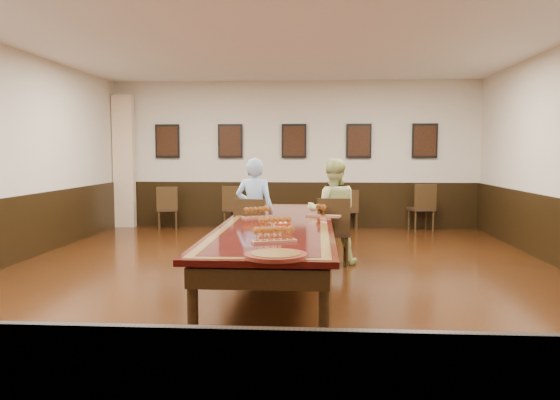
# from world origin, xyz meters

# --- Properties ---
(floor) EXTENTS (8.00, 10.00, 0.02)m
(floor) POSITION_xyz_m (0.00, 0.00, -0.01)
(floor) COLOR black
(floor) RESTS_ON ground
(ceiling) EXTENTS (8.00, 10.00, 0.02)m
(ceiling) POSITION_xyz_m (0.00, 0.00, 3.21)
(ceiling) COLOR white
(ceiling) RESTS_ON floor
(wall_back) EXTENTS (8.00, 0.02, 3.20)m
(wall_back) POSITION_xyz_m (0.00, 5.01, 1.60)
(wall_back) COLOR beige
(wall_back) RESTS_ON floor
(wall_front) EXTENTS (8.00, 0.02, 3.20)m
(wall_front) POSITION_xyz_m (0.00, -5.01, 1.60)
(wall_front) COLOR beige
(wall_front) RESTS_ON floor
(chair_man) EXTENTS (0.53, 0.56, 0.99)m
(chair_man) POSITION_xyz_m (-0.43, 0.96, 0.49)
(chair_man) COLOR black
(chair_man) RESTS_ON floor
(chair_woman) EXTENTS (0.48, 0.52, 1.00)m
(chair_woman) POSITION_xyz_m (0.75, 1.03, 0.50)
(chair_woman) COLOR black
(chair_woman) RESTS_ON floor
(spare_chair_a) EXTENTS (0.53, 0.56, 0.93)m
(spare_chair_a) POSITION_xyz_m (-2.70, 4.51, 0.46)
(spare_chair_a) COLOR black
(spare_chair_a) RESTS_ON floor
(spare_chair_b) EXTENTS (0.55, 0.58, 0.95)m
(spare_chair_b) POSITION_xyz_m (-1.22, 4.51, 0.47)
(spare_chair_b) COLOR black
(spare_chair_b) RESTS_ON floor
(spare_chair_c) EXTENTS (0.41, 0.45, 0.86)m
(spare_chair_c) POSITION_xyz_m (1.18, 4.74, 0.43)
(spare_chair_c) COLOR black
(spare_chair_c) RESTS_ON floor
(spare_chair_d) EXTENTS (0.56, 0.59, 1.00)m
(spare_chair_d) POSITION_xyz_m (2.70, 4.64, 0.50)
(spare_chair_d) COLOR black
(spare_chair_d) RESTS_ON floor
(person_man) EXTENTS (0.62, 0.45, 1.58)m
(person_man) POSITION_xyz_m (-0.42, 1.06, 0.79)
(person_man) COLOR #5491D2
(person_man) RESTS_ON floor
(person_woman) EXTENTS (0.79, 0.62, 1.56)m
(person_woman) POSITION_xyz_m (0.74, 1.13, 0.78)
(person_woman) COLOR #DCE48E
(person_woman) RESTS_ON floor
(pink_phone) EXTENTS (0.09, 0.14, 0.01)m
(pink_phone) POSITION_xyz_m (0.60, 0.02, 0.76)
(pink_phone) COLOR #D94872
(pink_phone) RESTS_ON conference_table
(curtain) EXTENTS (0.45, 0.18, 2.90)m
(curtain) POSITION_xyz_m (-3.75, 4.82, 1.45)
(curtain) COLOR beige
(curtain) RESTS_ON floor
(wainscoting) EXTENTS (8.00, 10.00, 1.00)m
(wainscoting) POSITION_xyz_m (0.00, 0.00, 0.50)
(wainscoting) COLOR black
(wainscoting) RESTS_ON floor
(conference_table) EXTENTS (1.40, 5.00, 0.76)m
(conference_table) POSITION_xyz_m (0.00, 0.00, 0.61)
(conference_table) COLOR black
(conference_table) RESTS_ON floor
(posters) EXTENTS (6.14, 0.04, 0.74)m
(posters) POSITION_xyz_m (0.00, 4.94, 1.90)
(posters) COLOR black
(posters) RESTS_ON wall_back
(flight_a) EXTENTS (0.43, 0.33, 0.16)m
(flight_a) POSITION_xyz_m (-0.31, 0.47, 0.82)
(flight_a) COLOR #91593D
(flight_a) RESTS_ON conference_table
(flight_b) EXTENTS (0.50, 0.31, 0.18)m
(flight_b) POSITION_xyz_m (0.59, 0.67, 0.83)
(flight_b) COLOR #91593D
(flight_b) RESTS_ON conference_table
(flight_c) EXTENTS (0.43, 0.23, 0.15)m
(flight_c) POSITION_xyz_m (0.02, -0.64, 0.82)
(flight_c) COLOR #91593D
(flight_c) RESTS_ON conference_table
(flight_d) EXTENTS (0.47, 0.28, 0.17)m
(flight_d) POSITION_xyz_m (0.08, -1.56, 0.83)
(flight_d) COLOR #91593D
(flight_d) RESTS_ON conference_table
(red_plate_grp) EXTENTS (0.20, 0.20, 0.03)m
(red_plate_grp) POSITION_xyz_m (0.08, -0.15, 0.76)
(red_plate_grp) COLOR red
(red_plate_grp) RESTS_ON conference_table
(carved_platter) EXTENTS (0.58, 0.58, 0.04)m
(carved_platter) POSITION_xyz_m (0.16, -2.34, 0.77)
(carved_platter) COLOR #5B1A12
(carved_platter) RESTS_ON conference_table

